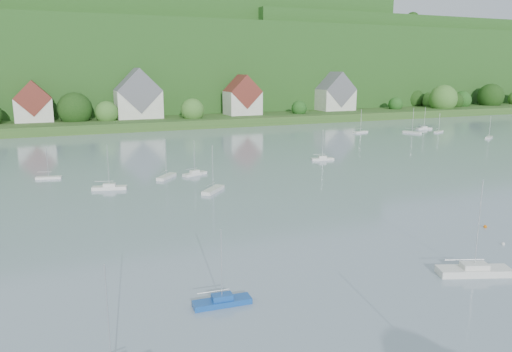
# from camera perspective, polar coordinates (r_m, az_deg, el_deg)

# --- Properties ---
(far_shore_strip) EXTENTS (600.00, 60.00, 3.00)m
(far_shore_strip) POSITION_cam_1_polar(r_m,az_deg,el_deg) (197.01, -15.46, 6.34)
(far_shore_strip) COLOR #2A541F
(far_shore_strip) RESTS_ON ground
(forested_ridge) EXTENTS (620.00, 181.22, 69.89)m
(forested_ridge) POSITION_cam_1_polar(r_m,az_deg,el_deg) (264.26, -17.75, 12.26)
(forested_ridge) COLOR #163E14
(forested_ridge) RESTS_ON ground
(village_building_1) EXTENTS (12.00, 9.36, 14.00)m
(village_building_1) POSITION_cam_1_polar(r_m,az_deg,el_deg) (183.76, -24.47, 7.56)
(village_building_1) COLOR beige
(village_building_1) RESTS_ON far_shore_strip
(village_building_2) EXTENTS (16.00, 11.44, 18.00)m
(village_building_2) POSITION_cam_1_polar(r_m,az_deg,el_deg) (185.26, -13.55, 8.82)
(village_building_2) COLOR beige
(village_building_2) RESTS_ON far_shore_strip
(village_building_3) EXTENTS (13.00, 10.40, 15.50)m
(village_building_3) POSITION_cam_1_polar(r_m,az_deg,el_deg) (194.18, -1.58, 9.04)
(village_building_3) COLOR beige
(village_building_3) RESTS_ON far_shore_strip
(village_building_4) EXTENTS (15.00, 10.40, 16.50)m
(village_building_4) POSITION_cam_1_polar(r_m,az_deg,el_deg) (218.15, 9.23, 9.29)
(village_building_4) COLOR beige
(village_building_4) RESTS_ON far_shore_strip
(near_sailboat_1) EXTENTS (5.29, 1.81, 7.02)m
(near_sailboat_1) POSITION_cam_1_polar(r_m,az_deg,el_deg) (44.83, -3.97, -14.26)
(near_sailboat_1) COLOR #154597
(near_sailboat_1) RESTS_ON ground
(near_sailboat_4) EXTENTS (7.60, 4.52, 9.91)m
(near_sailboat_4) POSITION_cam_1_polar(r_m,az_deg,el_deg) (55.29, 24.02, -9.96)
(near_sailboat_4) COLOR silver
(near_sailboat_4) RESTS_ON ground
(mooring_buoy_2) EXTENTS (0.45, 0.45, 0.45)m
(mooring_buoy_2) POSITION_cam_1_polar(r_m,az_deg,el_deg) (71.75, 25.09, -5.45)
(mooring_buoy_2) COLOR #CE5C00
(mooring_buoy_2) RESTS_ON ground
(mooring_buoy_3) EXTENTS (0.46, 0.46, 0.46)m
(mooring_buoy_3) POSITION_cam_1_polar(r_m,az_deg,el_deg) (56.35, 22.85, -9.98)
(mooring_buoy_3) COLOR #CE5C00
(mooring_buoy_3) RESTS_ON ground
(mooring_buoy_4) EXTENTS (0.42, 0.42, 0.42)m
(mooring_buoy_4) POSITION_cam_1_polar(r_m,az_deg,el_deg) (65.80, 26.80, -7.17)
(mooring_buoy_4) COLOR silver
(mooring_buoy_4) RESTS_ON ground
(far_sailboat_cluster) EXTENTS (191.14, 67.96, 8.71)m
(far_sailboat_cluster) POSITION_cam_1_polar(r_m,az_deg,el_deg) (115.70, -9.90, 2.13)
(far_sailboat_cluster) COLOR silver
(far_sailboat_cluster) RESTS_ON ground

